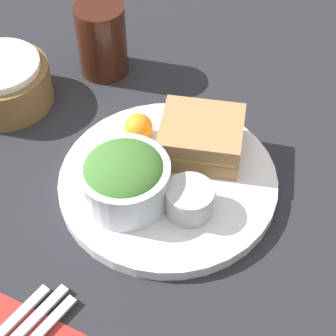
{
  "coord_description": "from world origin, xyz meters",
  "views": [
    {
      "loc": [
        -0.46,
        -0.23,
        0.62
      ],
      "look_at": [
        0.0,
        0.0,
        0.04
      ],
      "focal_mm": 60.0,
      "sensor_mm": 36.0,
      "label": 1
    }
  ],
  "objects_px": {
    "plate": "(168,182)",
    "salad_bowl": "(124,178)",
    "drink_glass": "(102,40)",
    "bread_basket": "(3,83)",
    "sandwich": "(201,137)",
    "dressing_cup": "(190,200)"
  },
  "relations": [
    {
      "from": "sandwich",
      "to": "bread_basket",
      "type": "distance_m",
      "value": 0.34
    },
    {
      "from": "drink_glass",
      "to": "salad_bowl",
      "type": "bearing_deg",
      "value": -143.59
    },
    {
      "from": "sandwich",
      "to": "salad_bowl",
      "type": "xyz_separation_m",
      "value": [
        -0.12,
        0.06,
        0.01
      ]
    },
    {
      "from": "bread_basket",
      "to": "sandwich",
      "type": "bearing_deg",
      "value": -86.0
    },
    {
      "from": "drink_glass",
      "to": "plate",
      "type": "bearing_deg",
      "value": -130.86
    },
    {
      "from": "dressing_cup",
      "to": "plate",
      "type": "bearing_deg",
      "value": 53.09
    },
    {
      "from": "sandwich",
      "to": "bread_basket",
      "type": "relative_size",
      "value": 0.92
    },
    {
      "from": "salad_bowl",
      "to": "plate",
      "type": "bearing_deg",
      "value": -34.27
    },
    {
      "from": "salad_bowl",
      "to": "dressing_cup",
      "type": "bearing_deg",
      "value": -79.04
    },
    {
      "from": "plate",
      "to": "bread_basket",
      "type": "bearing_deg",
      "value": 81.84
    },
    {
      "from": "plate",
      "to": "sandwich",
      "type": "distance_m",
      "value": 0.08
    },
    {
      "from": "drink_glass",
      "to": "sandwich",
      "type": "bearing_deg",
      "value": -116.52
    },
    {
      "from": "salad_bowl",
      "to": "drink_glass",
      "type": "distance_m",
      "value": 0.3
    },
    {
      "from": "plate",
      "to": "sandwich",
      "type": "height_order",
      "value": "sandwich"
    },
    {
      "from": "drink_glass",
      "to": "bread_basket",
      "type": "distance_m",
      "value": 0.18
    },
    {
      "from": "plate",
      "to": "dressing_cup",
      "type": "relative_size",
      "value": 4.8
    },
    {
      "from": "dressing_cup",
      "to": "bread_basket",
      "type": "bearing_deg",
      "value": 77.23
    },
    {
      "from": "sandwich",
      "to": "drink_glass",
      "type": "distance_m",
      "value": 0.26
    },
    {
      "from": "plate",
      "to": "salad_bowl",
      "type": "height_order",
      "value": "salad_bowl"
    },
    {
      "from": "plate",
      "to": "drink_glass",
      "type": "relative_size",
      "value": 2.49
    },
    {
      "from": "plate",
      "to": "sandwich",
      "type": "bearing_deg",
      "value": -15.38
    },
    {
      "from": "plate",
      "to": "sandwich",
      "type": "xyz_separation_m",
      "value": [
        0.07,
        -0.02,
        0.04
      ]
    }
  ]
}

